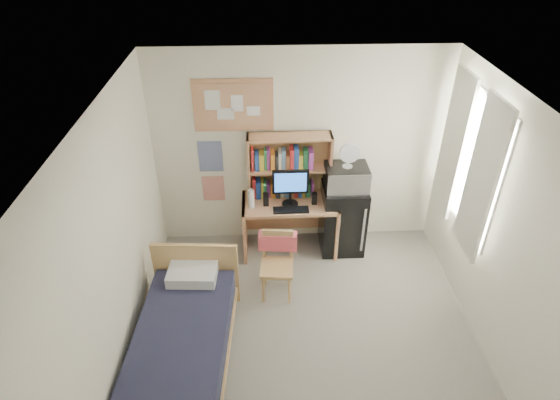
{
  "coord_description": "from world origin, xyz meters",
  "views": [
    {
      "loc": [
        -0.45,
        -3.11,
        3.99
      ],
      "look_at": [
        -0.27,
        1.2,
        1.16
      ],
      "focal_mm": 30.0,
      "sensor_mm": 36.0,
      "label": 1
    }
  ],
  "objects_px": {
    "desk": "(289,226)",
    "mini_fridge": "(342,218)",
    "monitor": "(290,188)",
    "speaker_right": "(314,198)",
    "bed": "(183,350)",
    "microwave": "(346,178)",
    "bulletin_board": "(233,105)",
    "desk_fan": "(348,156)",
    "desk_chair": "(277,267)",
    "speaker_left": "(266,199)"
  },
  "relations": [
    {
      "from": "bulletin_board",
      "to": "desk",
      "type": "height_order",
      "value": "bulletin_board"
    },
    {
      "from": "desk",
      "to": "bed",
      "type": "height_order",
      "value": "desk"
    },
    {
      "from": "speaker_left",
      "to": "desk_fan",
      "type": "xyz_separation_m",
      "value": [
        0.99,
        0.07,
        0.55
      ]
    },
    {
      "from": "bed",
      "to": "microwave",
      "type": "relative_size",
      "value": 3.52
    },
    {
      "from": "microwave",
      "to": "desk_fan",
      "type": "relative_size",
      "value": 1.71
    },
    {
      "from": "speaker_right",
      "to": "desk",
      "type": "bearing_deg",
      "value": 168.69
    },
    {
      "from": "speaker_left",
      "to": "speaker_right",
      "type": "distance_m",
      "value": 0.6
    },
    {
      "from": "bulletin_board",
      "to": "desk_fan",
      "type": "height_order",
      "value": "bulletin_board"
    },
    {
      "from": "desk",
      "to": "mini_fridge",
      "type": "xyz_separation_m",
      "value": [
        0.69,
        0.03,
        0.09
      ]
    },
    {
      "from": "monitor",
      "to": "mini_fridge",
      "type": "bearing_deg",
      "value": 6.41
    },
    {
      "from": "monitor",
      "to": "speaker_right",
      "type": "bearing_deg",
      "value": 0.0
    },
    {
      "from": "speaker_left",
      "to": "desk",
      "type": "bearing_deg",
      "value": 11.31
    },
    {
      "from": "bed",
      "to": "desk_fan",
      "type": "relative_size",
      "value": 6.01
    },
    {
      "from": "bulletin_board",
      "to": "mini_fridge",
      "type": "relative_size",
      "value": 1.01
    },
    {
      "from": "speaker_right",
      "to": "microwave",
      "type": "relative_size",
      "value": 0.3
    },
    {
      "from": "bed",
      "to": "desk_fan",
      "type": "xyz_separation_m",
      "value": [
        1.85,
        1.83,
        1.13
      ]
    },
    {
      "from": "desk_chair",
      "to": "bed",
      "type": "xyz_separation_m",
      "value": [
        -0.96,
        -0.99,
        -0.16
      ]
    },
    {
      "from": "bed",
      "to": "monitor",
      "type": "height_order",
      "value": "monitor"
    },
    {
      "from": "mini_fridge",
      "to": "desk",
      "type": "bearing_deg",
      "value": -177.96
    },
    {
      "from": "monitor",
      "to": "desk_fan",
      "type": "distance_m",
      "value": 0.8
    },
    {
      "from": "bulletin_board",
      "to": "mini_fridge",
      "type": "distance_m",
      "value": 2.0
    },
    {
      "from": "desk",
      "to": "desk_chair",
      "type": "relative_size",
      "value": 1.48
    },
    {
      "from": "mini_fridge",
      "to": "desk_chair",
      "type": "bearing_deg",
      "value": -135.94
    },
    {
      "from": "speaker_right",
      "to": "desk_fan",
      "type": "relative_size",
      "value": 0.51
    },
    {
      "from": "desk_fan",
      "to": "desk",
      "type": "bearing_deg",
      "value": -179.62
    },
    {
      "from": "bulletin_board",
      "to": "mini_fridge",
      "type": "height_order",
      "value": "bulletin_board"
    },
    {
      "from": "bed",
      "to": "monitor",
      "type": "bearing_deg",
      "value": 60.14
    },
    {
      "from": "mini_fridge",
      "to": "speaker_right",
      "type": "xyz_separation_m",
      "value": [
        -0.39,
        -0.08,
        0.36
      ]
    },
    {
      "from": "desk",
      "to": "speaker_left",
      "type": "xyz_separation_m",
      "value": [
        -0.3,
        -0.06,
        0.46
      ]
    },
    {
      "from": "microwave",
      "to": "monitor",
      "type": "bearing_deg",
      "value": -174.65
    },
    {
      "from": "bulletin_board",
      "to": "microwave",
      "type": "relative_size",
      "value": 1.82
    },
    {
      "from": "microwave",
      "to": "desk_fan",
      "type": "bearing_deg",
      "value": 0.0
    },
    {
      "from": "mini_fridge",
      "to": "speaker_left",
      "type": "distance_m",
      "value": 1.06
    },
    {
      "from": "mini_fridge",
      "to": "monitor",
      "type": "xyz_separation_m",
      "value": [
        -0.69,
        -0.09,
        0.52
      ]
    },
    {
      "from": "mini_fridge",
      "to": "bulletin_board",
      "type": "bearing_deg",
      "value": 168.23
    },
    {
      "from": "desk_chair",
      "to": "mini_fridge",
      "type": "relative_size",
      "value": 0.87
    },
    {
      "from": "desk_chair",
      "to": "desk_fan",
      "type": "height_order",
      "value": "desk_fan"
    },
    {
      "from": "monitor",
      "to": "microwave",
      "type": "bearing_deg",
      "value": 4.77
    },
    {
      "from": "monitor",
      "to": "desk_chair",
      "type": "bearing_deg",
      "value": -104.79
    },
    {
      "from": "desk_chair",
      "to": "microwave",
      "type": "xyz_separation_m",
      "value": [
        0.88,
        0.84,
        0.67
      ]
    },
    {
      "from": "speaker_left",
      "to": "microwave",
      "type": "distance_m",
      "value": 1.02
    },
    {
      "from": "speaker_left",
      "to": "mini_fridge",
      "type": "bearing_deg",
      "value": 4.48
    },
    {
      "from": "speaker_left",
      "to": "desk_chair",
      "type": "bearing_deg",
      "value": -82.87
    },
    {
      "from": "mini_fridge",
      "to": "desk_fan",
      "type": "height_order",
      "value": "desk_fan"
    },
    {
      "from": "desk",
      "to": "speaker_left",
      "type": "bearing_deg",
      "value": -168.69
    },
    {
      "from": "bed",
      "to": "desk",
      "type": "bearing_deg",
      "value": 61.03
    },
    {
      "from": "desk_chair",
      "to": "bed",
      "type": "relative_size",
      "value": 0.45
    },
    {
      "from": "mini_fridge",
      "to": "desk_fan",
      "type": "bearing_deg",
      "value": -90.0
    },
    {
      "from": "speaker_left",
      "to": "microwave",
      "type": "relative_size",
      "value": 0.32
    },
    {
      "from": "mini_fridge",
      "to": "desk_fan",
      "type": "xyz_separation_m",
      "value": [
        0.0,
        -0.02,
        0.92
      ]
    }
  ]
}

